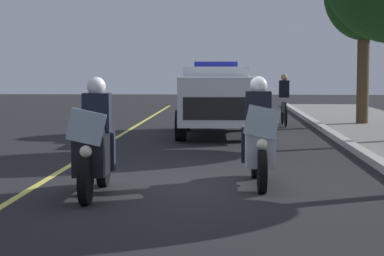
% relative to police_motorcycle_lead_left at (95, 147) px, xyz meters
% --- Properties ---
extents(ground_plane, '(80.00, 80.00, 0.00)m').
position_rel_police_motorcycle_lead_left_xyz_m(ground_plane, '(-1.02, 1.36, -0.70)').
color(ground_plane, black).
extents(lane_stripe_center, '(48.00, 0.12, 0.01)m').
position_rel_police_motorcycle_lead_left_xyz_m(lane_stripe_center, '(-1.02, -1.08, -0.70)').
color(lane_stripe_center, '#E0D14C').
rests_on(lane_stripe_center, ground).
extents(police_motorcycle_lead_left, '(2.14, 0.57, 1.72)m').
position_rel_police_motorcycle_lead_left_xyz_m(police_motorcycle_lead_left, '(0.00, 0.00, 0.00)').
color(police_motorcycle_lead_left, black).
rests_on(police_motorcycle_lead_left, ground).
extents(police_motorcycle_lead_right, '(2.14, 0.57, 1.72)m').
position_rel_police_motorcycle_lead_left_xyz_m(police_motorcycle_lead_right, '(-1.01, 2.42, 0.00)').
color(police_motorcycle_lead_right, black).
rests_on(police_motorcycle_lead_right, ground).
extents(police_suv, '(4.95, 2.17, 2.05)m').
position_rel_police_motorcycle_lead_left_xyz_m(police_suv, '(-9.33, 1.58, 0.37)').
color(police_suv, silver).
rests_on(police_suv, ground).
extents(cyclist_background, '(1.76, 0.33, 1.69)m').
position_rel_police_motorcycle_lead_left_xyz_m(cyclist_background, '(-12.79, 3.74, 0.14)').
color(cyclist_background, black).
rests_on(cyclist_background, ground).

